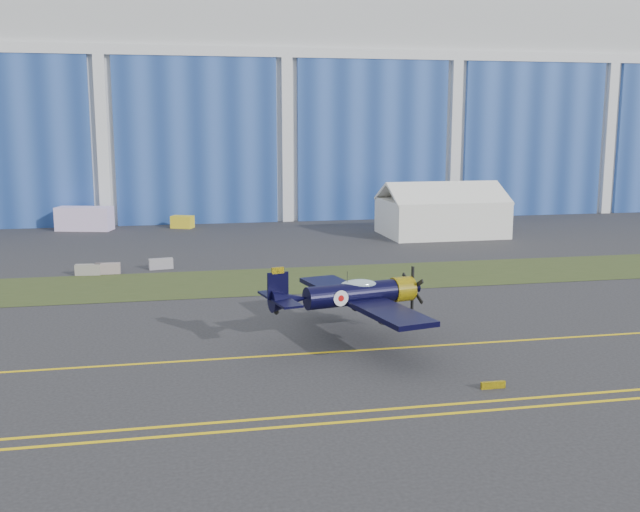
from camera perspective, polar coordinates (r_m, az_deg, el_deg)
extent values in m
plane|color=#302F33|center=(45.43, -20.53, -6.21)|extent=(260.00, 260.00, 0.00)
cube|color=#475128|center=(58.87, -18.46, -2.40)|extent=(260.00, 10.00, 0.02)
cube|color=silver|center=(115.36, -15.45, 11.15)|extent=(220.00, 45.00, 30.00)
cube|color=navy|center=(92.62, -16.24, 8.35)|extent=(220.00, 0.60, 20.00)
cube|color=silver|center=(92.91, -16.57, 14.89)|extent=(220.00, 0.70, 1.20)
cube|color=yellow|center=(40.71, -21.61, -8.14)|extent=(200.00, 0.20, 0.02)
cube|color=yellow|center=(36.42, 13.05, -9.55)|extent=(1.20, 0.15, 0.35)
cube|color=#E5C9FA|center=(90.30, -17.51, 2.73)|extent=(6.65, 4.02, 2.69)
cube|color=yellow|center=(89.57, -10.44, 2.57)|extent=(2.88, 2.40, 1.44)
cube|color=gray|center=(63.74, -17.27, -1.01)|extent=(2.05, 0.82, 0.90)
cube|color=gray|center=(63.79, -15.87, -0.93)|extent=(2.01, 0.65, 0.90)
cube|color=gray|center=(64.88, -12.03, -0.58)|extent=(2.07, 0.92, 0.90)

